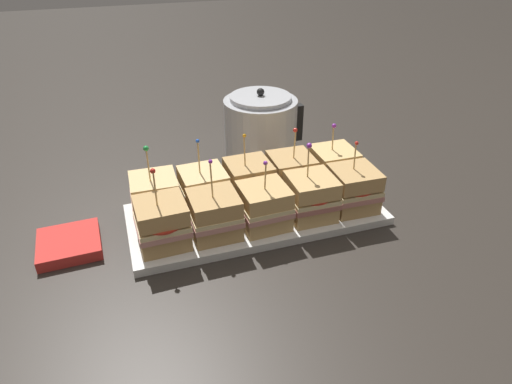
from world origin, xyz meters
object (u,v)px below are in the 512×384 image
object	(u,v)px
serving_platter	(256,214)
sandwich_back_left	(204,189)
napkin_stack	(69,244)
kettle_steel	(261,129)
sandwich_back_far_right	(333,168)
sandwich_front_center	(265,206)
sandwich_back_far_left	(155,197)
sandwich_front_left	(214,215)
sandwich_back_center	(248,182)
sandwich_front_far_left	(162,223)
sandwich_front_right	(311,197)
sandwich_front_far_right	(353,189)
sandwich_back_right	(291,175)

from	to	relation	value
serving_platter	sandwich_back_left	bearing A→B (deg)	152.93
napkin_stack	kettle_steel	bearing A→B (deg)	27.82
sandwich_back_far_right	napkin_stack	size ratio (longest dim) A/B	1.26
sandwich_front_center	sandwich_back_far_left	bearing A→B (deg)	154.18
sandwich_front_left	sandwich_back_far_right	distance (m)	0.33
sandwich_front_center	sandwich_back_far_left	world-z (taller)	sandwich_back_far_left
sandwich_back_center	napkin_stack	distance (m)	0.40
sandwich_front_far_left	sandwich_back_far_right	world-z (taller)	sandwich_front_far_left
sandwich_front_right	sandwich_back_far_left	size ratio (longest dim) A/B	0.99
sandwich_back_left	kettle_steel	size ratio (longest dim) A/B	0.78
sandwich_back_far_left	sandwich_back_left	world-z (taller)	sandwich_back_far_left
sandwich_front_center	kettle_steel	world-z (taller)	kettle_steel
sandwich_front_center	sandwich_back_left	bearing A→B (deg)	135.31
napkin_stack	sandwich_front_far_right	bearing A→B (deg)	-6.10
napkin_stack	sandwich_front_right	bearing A→B (deg)	-7.49
sandwich_front_far_left	sandwich_back_center	xyz separation A→B (m)	(0.21, 0.10, -0.00)
kettle_steel	sandwich_front_center	bearing A→B (deg)	-107.31
serving_platter	kettle_steel	world-z (taller)	kettle_steel
sandwich_front_left	sandwich_back_far_right	bearing A→B (deg)	18.04
sandwich_front_far_right	napkin_stack	size ratio (longest dim) A/B	1.26
serving_platter	sandwich_front_right	bearing A→B (deg)	-26.16
sandwich_front_left	kettle_steel	xyz separation A→B (m)	(0.21, 0.33, 0.03)
sandwich_front_right	sandwich_back_center	xyz separation A→B (m)	(-0.11, 0.10, -0.00)
sandwich_front_far_left	kettle_steel	world-z (taller)	kettle_steel
sandwich_front_right	sandwich_back_center	bearing A→B (deg)	135.96
sandwich_front_center	sandwich_front_far_right	xyz separation A→B (m)	(0.21, 0.00, 0.00)
serving_platter	napkin_stack	distance (m)	0.40
serving_platter	sandwich_front_left	size ratio (longest dim) A/B	3.26
sandwich_back_center	napkin_stack	xyz separation A→B (m)	(-0.39, -0.04, -0.05)
sandwich_front_far_right	sandwich_back_left	bearing A→B (deg)	161.61
sandwich_front_far_right	serving_platter	bearing A→B (deg)	166.32
sandwich_front_center	sandwich_front_right	bearing A→B (deg)	-0.20
sandwich_front_left	sandwich_front_far_right	size ratio (longest dim) A/B	1.08
sandwich_back_center	sandwich_back_right	bearing A→B (deg)	0.18
sandwich_front_left	sandwich_back_center	world-z (taller)	sandwich_front_left
sandwich_front_center	sandwich_front_right	distance (m)	0.10
sandwich_front_center	serving_platter	bearing A→B (deg)	92.36
sandwich_back_far_right	sandwich_back_right	bearing A→B (deg)	-179.85
sandwich_front_left	kettle_steel	world-z (taller)	kettle_steel
sandwich_front_far_right	sandwich_back_far_right	bearing A→B (deg)	88.51
sandwich_front_far_left	sandwich_front_left	bearing A→B (deg)	0.01
sandwich_front_left	napkin_stack	bearing A→B (deg)	167.46
sandwich_front_far_left	sandwich_back_center	size ratio (longest dim) A/B	1.03
sandwich_front_far_right	sandwich_back_right	size ratio (longest dim) A/B	0.95
serving_platter	sandwich_back_left	world-z (taller)	sandwich_back_left
sandwich_front_far_left	kettle_steel	distance (m)	0.46
sandwich_front_far_right	sandwich_back_far_left	distance (m)	0.43
sandwich_front_center	sandwich_front_far_right	world-z (taller)	sandwich_front_far_right
sandwich_front_left	sandwich_back_center	size ratio (longest dim) A/B	1.02
sandwich_front_left	napkin_stack	world-z (taller)	sandwich_front_left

